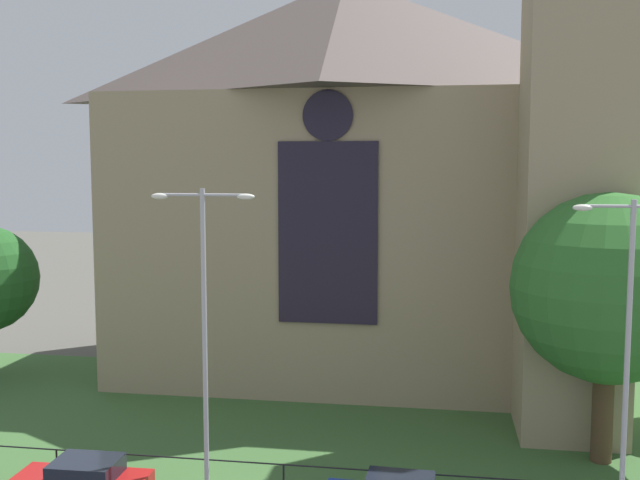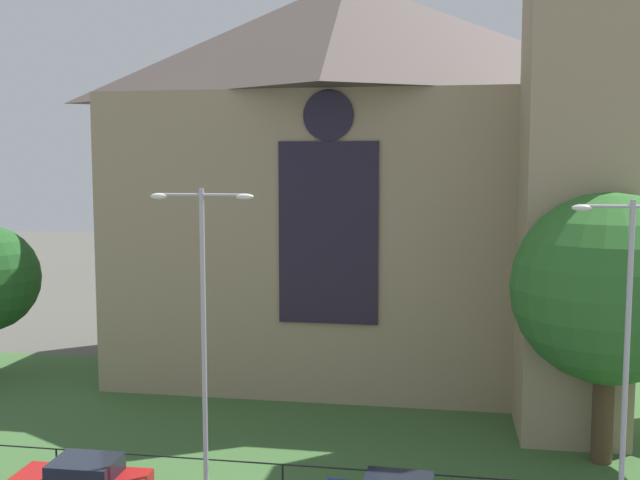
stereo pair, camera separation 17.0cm
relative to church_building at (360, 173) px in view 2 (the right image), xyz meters
The scene contains 7 objects.
ground 12.67m from the church_building, 92.11° to the right, with size 160.00×160.00×0.00m, color #56544C.
grass_verge 13.93m from the church_building, 91.66° to the right, with size 120.00×20.00×0.01m, color #3D6633.
church_building is the anchor object (origin of this frame).
iron_railing 17.59m from the church_building, 92.97° to the right, with size 31.42×0.07×1.13m.
tree_right_near 14.78m from the church_building, 45.64° to the right, with size 6.78×6.78×9.74m.
streetlamp_near 15.91m from the church_building, 102.41° to the right, with size 3.37×0.26×9.94m.
streetlamp_far 18.28m from the church_building, 57.60° to the right, with size 3.37×0.26×9.70m.
Camera 2 is at (4.47, -19.86, 10.67)m, focal length 41.55 mm.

